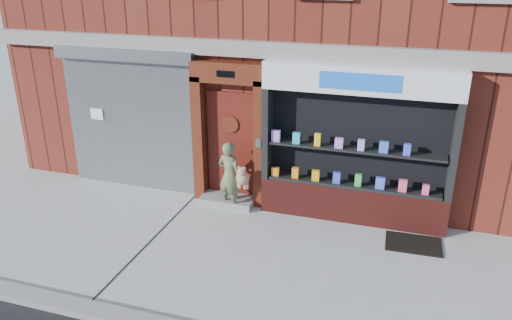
% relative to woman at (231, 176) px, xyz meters
% --- Properties ---
extents(ground, '(80.00, 80.00, 0.00)m').
position_rel_woman_xyz_m(ground, '(0.62, -1.54, -0.71)').
color(ground, '#9E9E99').
rests_on(ground, ground).
extents(shutter_bay, '(3.10, 0.30, 3.04)m').
position_rel_woman_xyz_m(shutter_bay, '(-2.38, 0.38, 1.01)').
color(shutter_bay, gray).
rests_on(shutter_bay, ground).
extents(red_door_bay, '(1.52, 0.58, 2.90)m').
position_rel_woman_xyz_m(red_door_bay, '(-0.13, 0.32, 0.75)').
color(red_door_bay, '#4B1A0C').
rests_on(red_door_bay, ground).
extents(pharmacy_bay, '(3.50, 0.41, 3.00)m').
position_rel_woman_xyz_m(pharmacy_bay, '(2.36, 0.27, 0.66)').
color(pharmacy_bay, maroon).
rests_on(pharmacy_bay, ground).
extents(woman, '(0.72, 0.46, 1.41)m').
position_rel_woman_xyz_m(woman, '(0.00, 0.00, 0.00)').
color(woman, '#586341').
rests_on(woman, ground).
extents(doormat, '(0.99, 0.71, 0.02)m').
position_rel_woman_xyz_m(doormat, '(3.56, -0.35, -0.70)').
color(doormat, black).
rests_on(doormat, ground).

